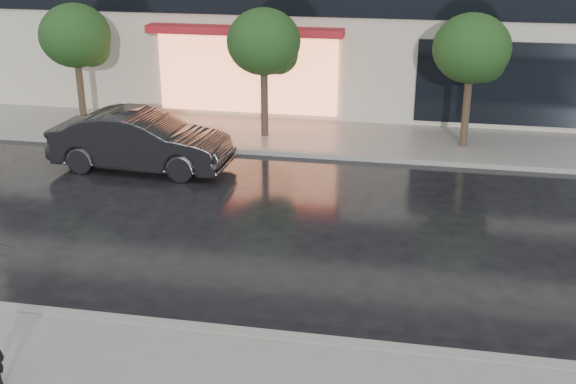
# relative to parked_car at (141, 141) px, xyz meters

# --- Properties ---
(ground) EXTENTS (120.00, 120.00, 0.00)m
(ground) POSITION_rel_parked_car_xyz_m (5.68, -6.64, -0.80)
(ground) COLOR black
(ground) RESTS_ON ground
(sidewalk_far) EXTENTS (60.00, 3.50, 0.12)m
(sidewalk_far) POSITION_rel_parked_car_xyz_m (5.68, 3.61, -0.74)
(sidewalk_far) COLOR slate
(sidewalk_far) RESTS_ON ground
(curb_near) EXTENTS (60.00, 0.25, 0.14)m
(curb_near) POSITION_rel_parked_car_xyz_m (5.68, -7.64, -0.73)
(curb_near) COLOR gray
(curb_near) RESTS_ON ground
(curb_far) EXTENTS (60.00, 0.25, 0.14)m
(curb_far) POSITION_rel_parked_car_xyz_m (5.68, 1.86, -0.73)
(curb_far) COLOR gray
(curb_far) RESTS_ON ground
(tree_far_west) EXTENTS (2.20, 2.20, 3.99)m
(tree_far_west) POSITION_rel_parked_car_xyz_m (-3.26, 3.39, 2.12)
(tree_far_west) COLOR #33261C
(tree_far_west) RESTS_ON ground
(tree_mid_west) EXTENTS (2.20, 2.20, 3.99)m
(tree_mid_west) POSITION_rel_parked_car_xyz_m (2.74, 3.39, 2.12)
(tree_mid_west) COLOR #33261C
(tree_mid_west) RESTS_ON ground
(tree_mid_east) EXTENTS (2.20, 2.20, 3.99)m
(tree_mid_east) POSITION_rel_parked_car_xyz_m (8.74, 3.39, 2.12)
(tree_mid_east) COLOR #33261C
(tree_mid_east) RESTS_ON ground
(parked_car) EXTENTS (4.93, 1.89, 1.60)m
(parked_car) POSITION_rel_parked_car_xyz_m (0.00, 0.00, 0.00)
(parked_car) COLOR black
(parked_car) RESTS_ON ground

